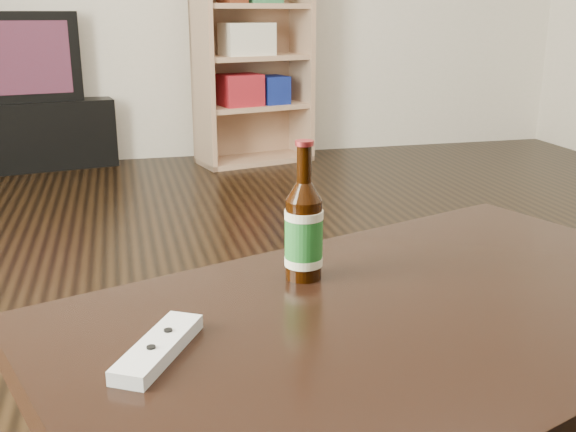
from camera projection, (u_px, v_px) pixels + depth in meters
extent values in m
cube|color=black|center=(367.00, 380.00, 1.79)|extent=(5.00, 6.00, 0.01)
cube|color=black|center=(25.00, 133.00, 4.22)|extent=(1.12, 0.70, 0.42)
cube|color=black|center=(16.00, 56.00, 4.08)|extent=(0.76, 0.55, 0.52)
cube|color=maroon|center=(19.00, 58.00, 3.89)|extent=(0.57, 0.11, 0.42)
cube|color=tan|center=(202.00, 59.00, 4.03)|extent=(0.11, 0.32, 1.32)
cube|color=tan|center=(301.00, 56.00, 4.34)|extent=(0.11, 0.32, 1.32)
cube|color=tan|center=(255.00, 159.00, 4.38)|extent=(0.77, 0.49, 0.03)
cube|color=tan|center=(243.00, 56.00, 4.31)|extent=(0.70, 0.20, 1.32)
cube|color=tan|center=(254.00, 107.00, 4.28)|extent=(0.70, 0.45, 0.03)
cube|color=tan|center=(253.00, 57.00, 4.19)|extent=(0.70, 0.45, 0.03)
cube|color=tan|center=(252.00, 6.00, 4.10)|extent=(0.70, 0.45, 0.03)
cube|color=maroon|center=(240.00, 90.00, 4.18)|extent=(0.29, 0.26, 0.19)
cube|color=navy|center=(272.00, 90.00, 4.29)|extent=(0.21, 0.24, 0.17)
cube|color=silver|center=(247.00, 39.00, 4.11)|extent=(0.35, 0.27, 0.19)
cube|color=black|center=(408.00, 321.00, 1.16)|extent=(1.39, 1.08, 0.06)
cylinder|color=black|center=(480.00, 313.00, 1.72)|extent=(0.09, 0.09, 0.40)
cylinder|color=black|center=(304.00, 239.00, 1.24)|extent=(0.07, 0.07, 0.15)
cylinder|color=#1D5F21|center=(304.00, 238.00, 1.24)|extent=(0.08, 0.08, 0.09)
cylinder|color=beige|center=(304.00, 214.00, 1.23)|extent=(0.08, 0.08, 0.02)
cylinder|color=beige|center=(304.00, 261.00, 1.26)|extent=(0.08, 0.08, 0.02)
cone|color=black|center=(304.00, 191.00, 1.22)|extent=(0.07, 0.07, 0.03)
cylinder|color=black|center=(304.00, 164.00, 1.20)|extent=(0.03, 0.03, 0.07)
cylinder|color=maroon|center=(304.00, 143.00, 1.19)|extent=(0.04, 0.04, 0.01)
cube|color=#B9B9BB|center=(159.00, 348.00, 0.98)|extent=(0.15, 0.20, 0.02)
cylinder|color=black|center=(168.00, 330.00, 1.00)|extent=(0.02, 0.02, 0.00)
cylinder|color=black|center=(151.00, 347.00, 0.95)|extent=(0.02, 0.02, 0.00)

